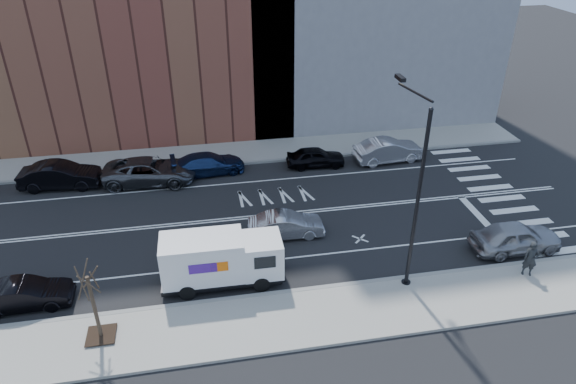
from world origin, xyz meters
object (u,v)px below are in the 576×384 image
object	(u,v)px
far_parked_b	(60,175)
near_parked_front	(516,237)
fedex_van	(221,259)
driving_sedan	(286,225)
pedestrian	(531,259)

from	to	relation	value
far_parked_b	near_parked_front	xyz separation A→B (m)	(24.89, -11.59, -0.02)
fedex_van	driving_sedan	size ratio (longest dim) A/B	1.41
driving_sedan	near_parked_front	xyz separation A→B (m)	(11.63, -3.50, 0.13)
driving_sedan	near_parked_front	size ratio (longest dim) A/B	0.87
far_parked_b	driving_sedan	size ratio (longest dim) A/B	1.22
near_parked_front	pedestrian	bearing A→B (deg)	163.73
far_parked_b	driving_sedan	xyz separation A→B (m)	(13.26, -8.09, -0.15)
fedex_van	driving_sedan	bearing A→B (deg)	42.70
near_parked_front	pedestrian	xyz separation A→B (m)	(-0.60, -2.16, 0.27)
far_parked_b	near_parked_front	world-z (taller)	far_parked_b
driving_sedan	far_parked_b	bearing A→B (deg)	60.42
far_parked_b	pedestrian	size ratio (longest dim) A/B	2.72
fedex_van	driving_sedan	distance (m)	5.10
driving_sedan	near_parked_front	distance (m)	12.15
fedex_van	pedestrian	size ratio (longest dim) A/B	3.14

